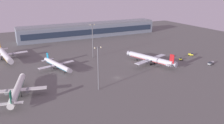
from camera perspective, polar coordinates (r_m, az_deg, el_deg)
The scene contains 11 objects.
ground_plane at distance 148.62m, azimuth 1.29°, elevation -3.99°, with size 416.00×416.00×0.00m, color #605E5B.
terminal_building at distance 276.93m, azimuth -5.53°, elevation 8.09°, with size 167.38×22.40×16.40m.
airplane_far_stand at distance 133.07m, azimuth -22.83°, elevation -6.42°, with size 30.89×39.40×10.21m.
airplane_near_gate at distance 175.91m, azimuth 9.73°, elevation 0.81°, with size 34.36×43.67×11.53m.
airplane_mid_apron at distance 167.57m, azimuth -13.70°, elevation -0.65°, with size 27.66×35.24×9.19m.
airplane_taxiway_distant at distance 203.43m, azimuth -25.49°, elevation 1.68°, with size 36.34×46.52×11.95m.
maintenance_van at distance 208.32m, azimuth 19.30°, elevation 1.84°, with size 4.29×4.34×2.25m.
pushback_tug at distance 192.47m, azimuth 16.96°, elevation 0.75°, with size 2.36×3.36×2.05m.
fuel_truck at distance 189.06m, azimuth 23.72°, elevation -0.23°, with size 6.62×3.64×2.35m.
apron_light_central at distance 126.74m, azimuth -3.51°, elevation -0.91°, with size 4.80×0.90×25.63m.
apron_light_west at distance 188.57m, azimuth -4.92°, elevation 5.85°, with size 4.80×0.90×28.39m.
Camera 1 is at (-64.00, -121.93, 55.89)m, focal length 36.16 mm.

